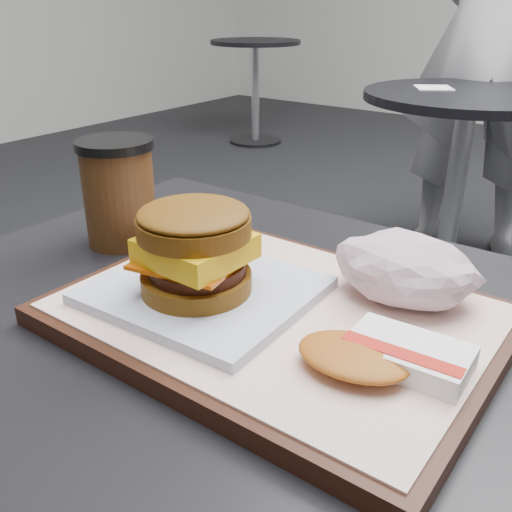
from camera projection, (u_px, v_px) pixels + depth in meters
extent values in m
cube|color=black|center=(270.00, 352.00, 0.52)|extent=(0.80, 0.60, 0.04)
cube|color=black|center=(276.00, 317.00, 0.52)|extent=(0.38, 0.28, 0.02)
cube|color=silver|center=(276.00, 307.00, 0.51)|extent=(0.36, 0.26, 0.00)
cube|color=white|center=(204.00, 290.00, 0.53)|extent=(0.20, 0.18, 0.01)
cylinder|color=brown|center=(197.00, 281.00, 0.52)|extent=(0.10, 0.10, 0.02)
cylinder|color=#351208|center=(198.00, 268.00, 0.51)|extent=(0.09, 0.09, 0.01)
cube|color=#D55507|center=(194.00, 258.00, 0.51)|extent=(0.10, 0.10, 0.00)
cube|color=yellow|center=(196.00, 248.00, 0.50)|extent=(0.08, 0.08, 0.02)
cylinder|color=brown|center=(194.00, 226.00, 0.49)|extent=(0.10, 0.10, 0.02)
ellipsoid|color=brown|center=(193.00, 214.00, 0.49)|extent=(0.10, 0.10, 0.02)
cube|color=white|center=(408.00, 355.00, 0.43)|extent=(0.09, 0.06, 0.02)
cube|color=red|center=(401.00, 353.00, 0.41)|extent=(0.09, 0.02, 0.00)
ellipsoid|color=#C16B1E|center=(354.00, 356.00, 0.42)|extent=(0.09, 0.07, 0.01)
cylinder|color=#432510|center=(119.00, 195.00, 0.67)|extent=(0.08, 0.08, 0.12)
cylinder|color=black|center=(114.00, 144.00, 0.65)|extent=(0.09, 0.09, 0.01)
cylinder|color=black|center=(440.00, 287.00, 2.22)|extent=(0.44, 0.44, 0.02)
cylinder|color=#A5A5AA|center=(453.00, 199.00, 2.07)|extent=(0.07, 0.07, 0.70)
cylinder|color=black|center=(469.00, 96.00, 1.92)|extent=(0.70, 0.70, 0.03)
cube|color=white|center=(434.00, 88.00, 1.98)|extent=(0.17, 0.17, 0.00)
imported|color=#BBBBBF|center=(491.00, 34.00, 2.23)|extent=(0.77, 0.65, 1.81)
cylinder|color=black|center=(255.00, 141.00, 4.46)|extent=(0.40, 0.40, 0.02)
cylinder|color=#A5A5AA|center=(255.00, 93.00, 4.31)|extent=(0.06, 0.06, 0.70)
cylinder|color=black|center=(255.00, 42.00, 4.16)|extent=(0.66, 0.66, 0.03)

